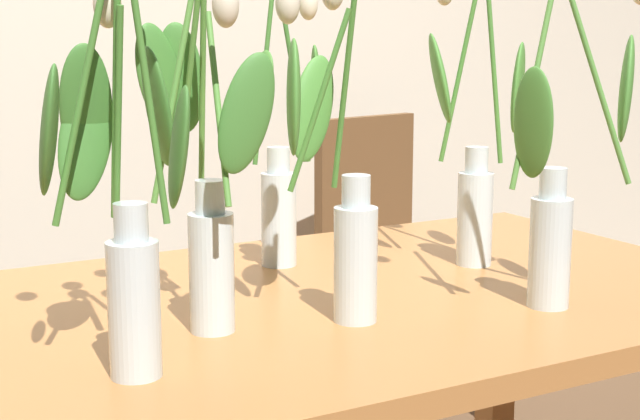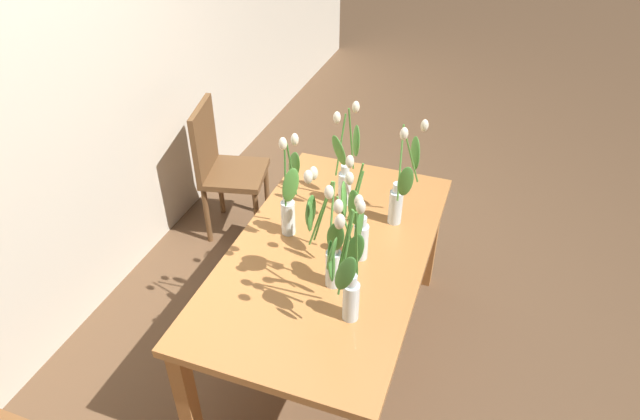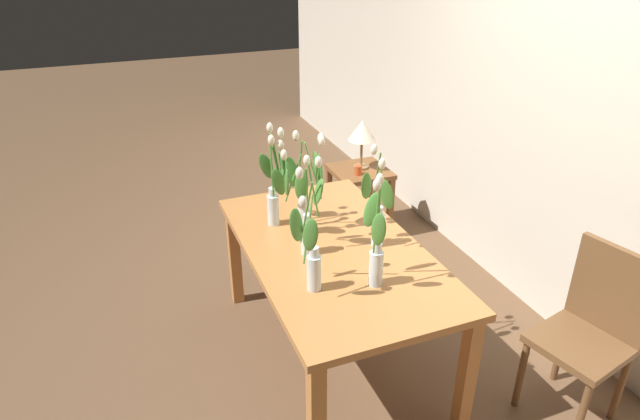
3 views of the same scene
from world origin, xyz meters
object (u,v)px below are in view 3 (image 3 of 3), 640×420
tulip_vase_2 (304,192)px  side_table (359,183)px  tulip_vase_3 (376,250)px  tulip_vase_0 (275,186)px  dining_chair (592,326)px  table_lamp (362,132)px  tulip_vase_4 (377,214)px  dining_table (334,262)px  tulip_vase_1 (310,256)px  pillar_candle (358,170)px  tulip_vase_5 (308,220)px

tulip_vase_2 → side_table: 1.52m
tulip_vase_3 → side_table: 1.95m
tulip_vase_0 → dining_chair: tulip_vase_0 is taller
tulip_vase_2 → table_lamp: bearing=141.7°
tulip_vase_2 → tulip_vase_4: 0.42m
tulip_vase_4 → tulip_vase_3: bearing=-28.0°
dining_table → dining_chair: (0.83, 1.03, -0.12)m
tulip_vase_1 → tulip_vase_0: bearing=175.7°
tulip_vase_1 → dining_chair: (0.52, 1.29, -0.41)m
tulip_vase_2 → tulip_vase_4: tulip_vase_2 is taller
dining_table → pillar_candle: bearing=149.4°
pillar_candle → tulip_vase_5: bearing=-35.4°
side_table → table_lamp: bearing=141.9°
tulip_vase_0 → tulip_vase_5: size_ratio=1.09×
side_table → tulip_vase_0: bearing=-46.3°
tulip_vase_0 → tulip_vase_3: tulip_vase_0 is taller
dining_table → dining_chair: size_ratio=1.72×
dining_table → table_lamp: table_lamp is taller
tulip_vase_2 → tulip_vase_3: 0.63m
tulip_vase_2 → pillar_candle: 1.37m
tulip_vase_5 → pillar_candle: tulip_vase_5 is taller
tulip_vase_5 → dining_chair: size_ratio=0.58×
tulip_vase_2 → tulip_vase_5: (0.21, -0.05, -0.06)m
tulip_vase_5 → dining_chair: 1.50m
dining_table → side_table: bearing=149.3°
tulip_vase_4 → dining_chair: size_ratio=0.60×
tulip_vase_1 → table_lamp: size_ratio=1.48×
tulip_vase_4 → tulip_vase_5: size_ratio=1.05×
tulip_vase_3 → dining_chair: (0.45, 0.98, -0.41)m
tulip_vase_2 → side_table: bearing=141.7°
tulip_vase_5 → side_table: bearing=144.7°
tulip_vase_2 → pillar_candle: tulip_vase_2 is taller
tulip_vase_0 → dining_chair: (1.22, 1.23, -0.45)m
tulip_vase_0 → side_table: (-0.95, 1.00, -0.54)m
table_lamp → pillar_candle: bearing=-34.3°
tulip_vase_5 → tulip_vase_4: bearing=77.3°
tulip_vase_1 → tulip_vase_4: bearing=118.5°
tulip_vase_1 → side_table: bearing=147.6°
tulip_vase_3 → tulip_vase_5: size_ratio=1.07×
tulip_vase_0 → side_table: size_ratio=1.06×
tulip_vase_3 → tulip_vase_4: size_ratio=1.02×
tulip_vase_0 → tulip_vase_1: bearing=-4.3°
dining_table → dining_chair: bearing=51.1°
tulip_vase_1 → dining_chair: size_ratio=0.63×
tulip_vase_1 → tulip_vase_5: (-0.34, 0.12, -0.00)m
dining_table → tulip_vase_1: (0.32, -0.25, 0.28)m
dining_chair → table_lamp: bearing=-174.3°
tulip_vase_1 → tulip_vase_2: (-0.54, 0.17, 0.06)m
tulip_vase_1 → dining_chair: 1.44m
side_table → pillar_candle: 0.19m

